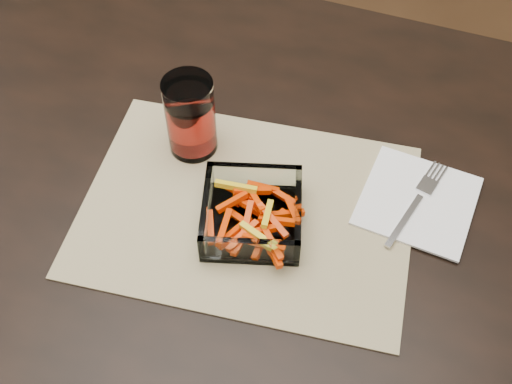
# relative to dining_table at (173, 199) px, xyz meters

# --- Properties ---
(dining_table) EXTENTS (1.60, 0.90, 0.75)m
(dining_table) POSITION_rel_dining_table_xyz_m (0.00, 0.00, 0.00)
(dining_table) COLOR black
(dining_table) RESTS_ON ground
(placemat) EXTENTS (0.49, 0.38, 0.00)m
(placemat) POSITION_rel_dining_table_xyz_m (0.14, -0.04, 0.09)
(placemat) COLOR tan
(placemat) RESTS_ON dining_table
(glass_bowl) EXTENTS (0.16, 0.16, 0.05)m
(glass_bowl) POSITION_rel_dining_table_xyz_m (0.15, -0.06, 0.11)
(glass_bowl) COLOR white
(glass_bowl) RESTS_ON placemat
(tumbler) EXTENTS (0.07, 0.07, 0.12)m
(tumbler) POSITION_rel_dining_table_xyz_m (0.02, 0.04, 0.15)
(tumbler) COLOR white
(tumbler) RESTS_ON placemat
(napkin) EXTENTS (0.16, 0.16, 0.00)m
(napkin) POSITION_rel_dining_table_xyz_m (0.36, 0.06, 0.09)
(napkin) COLOR white
(napkin) RESTS_ON placemat
(fork) EXTENTS (0.06, 0.17, 0.00)m
(fork) POSITION_rel_dining_table_xyz_m (0.36, 0.05, 0.10)
(fork) COLOR silver
(fork) RESTS_ON napkin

